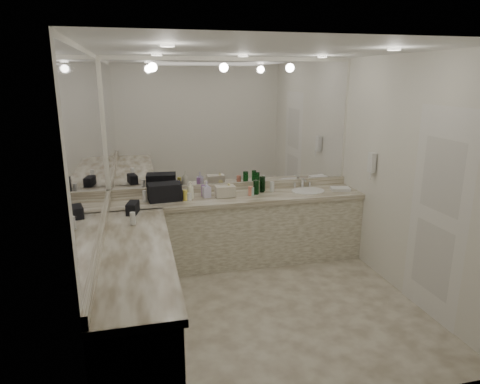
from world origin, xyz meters
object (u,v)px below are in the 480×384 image
object	(u,v)px
wall_phone	(372,163)
soap_bottle_b	(207,189)
sink	(308,191)
black_toiletry_bag	(164,191)
hand_towel	(340,189)
cream_cosmetic_case	(225,192)
soap_bottle_a	(191,190)
soap_bottle_c	(229,190)

from	to	relation	value
wall_phone	soap_bottle_b	distance (m)	2.05
wall_phone	sink	bearing A→B (deg)	140.43
black_toiletry_bag	hand_towel	distance (m)	2.31
cream_cosmetic_case	sink	bearing A→B (deg)	-0.14
hand_towel	wall_phone	bearing A→B (deg)	-68.07
black_toiletry_bag	soap_bottle_a	bearing A→B (deg)	-2.18
wall_phone	cream_cosmetic_case	world-z (taller)	wall_phone
cream_cosmetic_case	soap_bottle_a	size ratio (longest dim) A/B	1.08
wall_phone	black_toiletry_bag	size ratio (longest dim) A/B	0.62
soap_bottle_c	black_toiletry_bag	bearing A→B (deg)	178.76
hand_towel	soap_bottle_c	world-z (taller)	soap_bottle_c
soap_bottle_a	soap_bottle_b	xyz separation A→B (m)	(0.20, 0.02, -0.01)
sink	wall_phone	distance (m)	0.91
sink	hand_towel	bearing A→B (deg)	-8.75
black_toiletry_bag	soap_bottle_a	size ratio (longest dim) A/B	1.74
sink	black_toiletry_bag	xyz separation A→B (m)	(-1.87, 0.01, 0.12)
hand_towel	soap_bottle_a	world-z (taller)	soap_bottle_a
sink	black_toiletry_bag	bearing A→B (deg)	179.63
black_toiletry_bag	hand_towel	bearing A→B (deg)	-1.95
soap_bottle_a	soap_bottle_b	distance (m)	0.20
wall_phone	soap_bottle_a	size ratio (longest dim) A/B	1.08
sink	soap_bottle_a	bearing A→B (deg)	-180.00
sink	soap_bottle_a	distance (m)	1.56
cream_cosmetic_case	hand_towel	xyz separation A→B (m)	(1.56, -0.04, -0.05)
sink	cream_cosmetic_case	distance (m)	1.13
sink	wall_phone	world-z (taller)	wall_phone
hand_towel	soap_bottle_b	world-z (taller)	soap_bottle_b
black_toiletry_bag	soap_bottle_a	distance (m)	0.32
soap_bottle_b	soap_bottle_c	bearing A→B (deg)	-4.36
cream_cosmetic_case	soap_bottle_a	distance (m)	0.43
sink	soap_bottle_a	world-z (taller)	soap_bottle_a
soap_bottle_a	soap_bottle_c	distance (m)	0.48
soap_bottle_b	cream_cosmetic_case	bearing A→B (deg)	-10.03
sink	soap_bottle_b	xyz separation A→B (m)	(-1.35, 0.02, 0.11)
soap_bottle_a	soap_bottle_b	world-z (taller)	soap_bottle_a
sink	soap_bottle_b	distance (m)	1.35
hand_towel	soap_bottle_b	distance (m)	1.78
sink	cream_cosmetic_case	bearing A→B (deg)	-178.79
black_toiletry_bag	hand_towel	world-z (taller)	black_toiletry_bag
cream_cosmetic_case	wall_phone	bearing A→B (deg)	-16.74
soap_bottle_a	soap_bottle_b	size ratio (longest dim) A/B	1.08
sink	wall_phone	xyz separation A→B (m)	(0.61, -0.50, 0.46)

